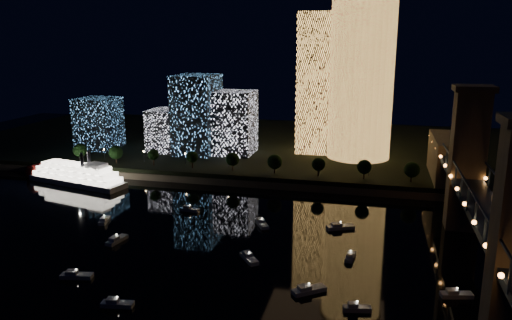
% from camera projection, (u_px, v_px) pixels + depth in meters
% --- Properties ---
extents(ground, '(520.00, 520.00, 0.00)m').
position_uv_depth(ground, '(247.00, 269.00, 144.35)').
color(ground, black).
rests_on(ground, ground).
extents(far_bank, '(420.00, 160.00, 5.00)m').
position_uv_depth(far_bank, '(316.00, 147.00, 294.80)').
color(far_bank, black).
rests_on(far_bank, ground).
extents(seawall, '(420.00, 6.00, 3.00)m').
position_uv_depth(seawall, '(294.00, 186.00, 221.40)').
color(seawall, '#6B5E4C').
rests_on(seawall, ground).
extents(tower_cylindrical, '(34.00, 34.00, 81.41)m').
position_uv_depth(tower_cylindrical, '(361.00, 78.00, 251.11)').
color(tower_cylindrical, '#F8AE4F').
rests_on(tower_cylindrical, far_bank).
extents(tower_rectangular, '(23.13, 23.13, 73.59)m').
position_uv_depth(tower_rectangular, '(321.00, 84.00, 266.19)').
color(tower_rectangular, '#F8AE4F').
rests_on(tower_rectangular, far_bank).
extents(midrise_blocks, '(97.88, 28.46, 41.69)m').
position_uv_depth(midrise_blocks, '(183.00, 121.00, 269.94)').
color(midrise_blocks, white).
rests_on(midrise_blocks, far_bank).
extents(truss_bridge, '(13.00, 266.00, 50.00)m').
position_uv_depth(truss_bridge, '(493.00, 232.00, 129.04)').
color(truss_bridge, navy).
rests_on(truss_bridge, ground).
extents(riverboat, '(54.59, 22.45, 16.14)m').
position_uv_depth(riverboat, '(73.00, 175.00, 229.64)').
color(riverboat, silver).
rests_on(riverboat, ground).
extents(motorboats, '(123.10, 74.39, 2.78)m').
position_uv_depth(motorboats, '(239.00, 253.00, 153.53)').
color(motorboats, silver).
rests_on(motorboats, ground).
extents(esplanade_trees, '(166.81, 6.91, 8.95)m').
position_uv_depth(esplanade_trees, '(234.00, 159.00, 231.71)').
color(esplanade_trees, black).
rests_on(esplanade_trees, far_bank).
extents(street_lamps, '(132.70, 0.70, 5.65)m').
position_uv_depth(street_lamps, '(228.00, 159.00, 238.79)').
color(street_lamps, black).
rests_on(street_lamps, far_bank).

